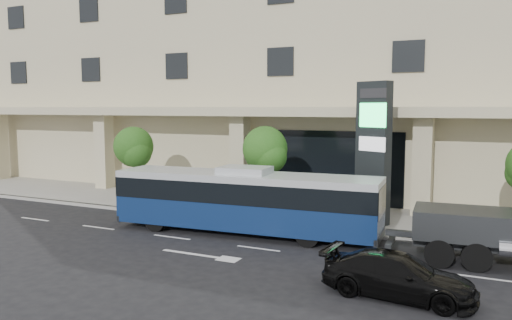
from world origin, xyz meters
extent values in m
plane|color=black|center=(0.00, 0.00, 0.00)|extent=(120.00, 120.00, 0.00)
cube|color=gray|center=(0.00, 5.00, 0.07)|extent=(120.00, 6.00, 0.15)
cube|color=gray|center=(0.00, 2.00, 0.07)|extent=(120.00, 0.30, 0.15)
cube|color=#C3B792|center=(0.00, 15.50, 10.00)|extent=(60.00, 15.00, 20.00)
cube|color=#C3B792|center=(0.00, 6.80, 5.20)|extent=(60.00, 2.80, 0.50)
cube|color=black|center=(0.00, 7.97, 2.15)|extent=(8.00, 0.12, 4.00)
cube|color=#C3B792|center=(-15.00, 6.80, 2.60)|extent=(0.90, 0.90, 4.90)
cube|color=#C3B792|center=(-5.00, 6.80, 2.60)|extent=(0.90, 0.90, 4.90)
cube|color=#C3B792|center=(5.00, 6.80, 2.60)|extent=(0.90, 0.90, 4.90)
cylinder|color=#422B19|center=(-10.00, 3.60, 1.55)|extent=(0.14, 0.14, 2.80)
sphere|color=#194313|center=(-10.00, 3.60, 3.27)|extent=(2.20, 2.20, 2.20)
sphere|color=#194313|center=(-9.65, 3.40, 2.95)|extent=(1.65, 1.65, 1.65)
sphere|color=#194313|center=(-10.30, 3.80, 2.87)|extent=(1.54, 1.54, 1.54)
cylinder|color=#422B19|center=(-2.00, 3.60, 1.62)|extent=(0.14, 0.14, 2.94)
sphere|color=#194313|center=(-2.00, 3.60, 3.43)|extent=(2.20, 2.20, 2.20)
sphere|color=#194313|center=(-1.65, 3.40, 3.09)|extent=(1.65, 1.65, 1.65)
sphere|color=#194313|center=(-2.30, 3.80, 3.01)|extent=(1.54, 1.54, 1.54)
cylinder|color=black|center=(-5.21, -0.96, 0.48)|extent=(0.97, 0.35, 0.95)
cylinder|color=black|center=(-5.35, 1.04, 0.48)|extent=(0.97, 0.35, 0.95)
cylinder|color=black|center=(1.65, -0.49, 0.48)|extent=(0.97, 0.35, 0.95)
cylinder|color=black|center=(1.51, 1.51, 0.48)|extent=(0.97, 0.35, 0.95)
cube|color=navy|center=(-1.47, 0.30, 0.91)|extent=(11.60, 3.16, 1.15)
cube|color=black|center=(-1.47, 0.30, 1.91)|extent=(11.60, 3.20, 0.86)
cube|color=#B8BCC1|center=(-1.47, 0.30, 2.48)|extent=(11.60, 3.16, 0.29)
cube|color=#B8BCC1|center=(-1.47, 0.30, 2.77)|extent=(2.20, 1.67, 0.29)
cube|color=#2D3033|center=(-7.14, -0.09, 0.43)|extent=(0.30, 2.39, 0.29)
cube|color=#2D3033|center=(4.20, 0.68, 0.43)|extent=(0.30, 2.39, 0.29)
cube|color=#2D3033|center=(7.44, 0.00, 1.39)|extent=(3.90, 2.40, 0.99)
cube|color=#2D3033|center=(5.29, -0.15, 0.85)|extent=(1.45, 0.35, 0.20)
cube|color=#2D3033|center=(4.75, -0.18, 0.49)|extent=(0.33, 1.62, 0.16)
cylinder|color=black|center=(7.68, -0.93, 0.49)|extent=(1.00, 0.35, 0.99)
cylinder|color=black|center=(7.55, 0.95, 0.49)|extent=(1.00, 0.35, 0.99)
cylinder|color=black|center=(6.52, -1.01, 0.49)|extent=(1.00, 0.35, 0.99)
cylinder|color=black|center=(6.39, 0.87, 0.49)|extent=(1.00, 0.35, 0.99)
imported|color=black|center=(5.69, -4.28, 0.63)|extent=(4.46, 2.11, 1.26)
cube|color=black|center=(3.16, 4.04, 3.37)|extent=(1.69, 1.16, 6.43)
cube|color=#28F26F|center=(3.16, 3.74, 5.08)|extent=(1.29, 0.64, 1.07)
cube|color=silver|center=(3.16, 3.74, 3.80)|extent=(1.29, 0.64, 0.64)
cube|color=#262628|center=(3.16, 3.74, 6.05)|extent=(1.29, 0.64, 0.43)
camera|label=1|loc=(7.86, -18.54, 5.41)|focal=35.00mm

